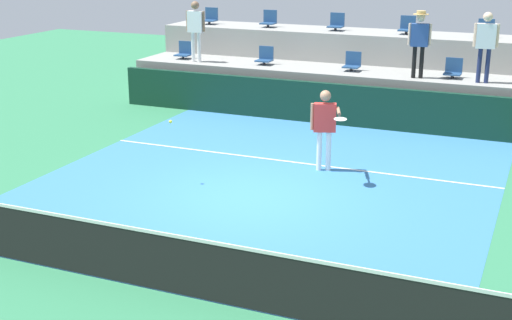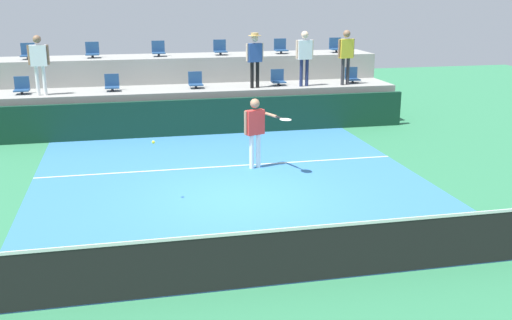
# 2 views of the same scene
# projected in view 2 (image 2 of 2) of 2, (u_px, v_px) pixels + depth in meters

# --- Properties ---
(ground_plane) EXTENTS (40.00, 40.00, 0.00)m
(ground_plane) POSITION_uv_depth(u_px,v_px,m) (240.00, 198.00, 12.82)
(ground_plane) COLOR #2D754C
(court_inner_paint) EXTENTS (9.00, 10.00, 0.01)m
(court_inner_paint) POSITION_uv_depth(u_px,v_px,m) (231.00, 184.00, 13.76)
(court_inner_paint) COLOR teal
(court_inner_paint) RESTS_ON ground_plane
(court_service_line) EXTENTS (9.00, 0.06, 0.00)m
(court_service_line) POSITION_uv_depth(u_px,v_px,m) (222.00, 167.00, 15.07)
(court_service_line) COLOR white
(court_service_line) RESTS_ON ground_plane
(tennis_net) EXTENTS (10.48, 0.08, 1.07)m
(tennis_net) POSITION_uv_depth(u_px,v_px,m) (290.00, 254.00, 8.93)
(tennis_net) COLOR black
(tennis_net) RESTS_ON ground_plane
(sponsor_backboard) EXTENTS (13.00, 0.16, 1.10)m
(sponsor_backboard) POSITION_uv_depth(u_px,v_px,m) (202.00, 117.00, 18.31)
(sponsor_backboard) COLOR #0F3323
(sponsor_backboard) RESTS_ON ground_plane
(seating_tier_lower) EXTENTS (13.00, 1.80, 1.25)m
(seating_tier_lower) POSITION_uv_depth(u_px,v_px,m) (197.00, 107.00, 19.51)
(seating_tier_lower) COLOR gray
(seating_tier_lower) RESTS_ON ground_plane
(seating_tier_upper) EXTENTS (13.00, 1.80, 2.10)m
(seating_tier_upper) POSITION_uv_depth(u_px,v_px,m) (190.00, 85.00, 21.08)
(seating_tier_upper) COLOR gray
(seating_tier_upper) RESTS_ON ground_plane
(stadium_chair_lower_far_left) EXTENTS (0.44, 0.40, 0.52)m
(stadium_chair_lower_far_left) POSITION_uv_depth(u_px,v_px,m) (22.00, 87.00, 18.12)
(stadium_chair_lower_far_left) COLOR #2D2D33
(stadium_chair_lower_far_left) RESTS_ON seating_tier_lower
(stadium_chair_lower_left) EXTENTS (0.44, 0.40, 0.52)m
(stadium_chair_lower_left) POSITION_uv_depth(u_px,v_px,m) (112.00, 84.00, 18.67)
(stadium_chair_lower_left) COLOR #2D2D33
(stadium_chair_lower_left) RESTS_ON seating_tier_lower
(stadium_chair_lower_center) EXTENTS (0.44, 0.40, 0.52)m
(stadium_chair_lower_center) POSITION_uv_depth(u_px,v_px,m) (196.00, 81.00, 19.21)
(stadium_chair_lower_center) COLOR #2D2D33
(stadium_chair_lower_center) RESTS_ON seating_tier_lower
(stadium_chair_lower_right) EXTENTS (0.44, 0.40, 0.52)m
(stadium_chair_lower_right) POSITION_uv_depth(u_px,v_px,m) (278.00, 79.00, 19.77)
(stadium_chair_lower_right) COLOR #2D2D33
(stadium_chair_lower_right) RESTS_ON seating_tier_lower
(stadium_chair_lower_far_right) EXTENTS (0.44, 0.40, 0.52)m
(stadium_chair_lower_far_right) POSITION_uv_depth(u_px,v_px,m) (352.00, 76.00, 20.31)
(stadium_chair_lower_far_right) COLOR #2D2D33
(stadium_chair_lower_far_right) RESTS_ON seating_tier_lower
(stadium_chair_upper_far_left) EXTENTS (0.44, 0.40, 0.52)m
(stadium_chair_upper_far_left) POSITION_uv_depth(u_px,v_px,m) (28.00, 53.00, 19.58)
(stadium_chair_upper_far_left) COLOR #2D2D33
(stadium_chair_upper_far_left) RESTS_ON seating_tier_upper
(stadium_chair_upper_left) EXTENTS (0.44, 0.40, 0.52)m
(stadium_chair_upper_left) POSITION_uv_depth(u_px,v_px,m) (92.00, 51.00, 20.00)
(stadium_chair_upper_left) COLOR #2D2D33
(stadium_chair_upper_left) RESTS_ON seating_tier_upper
(stadium_chair_upper_mid_left) EXTENTS (0.44, 0.40, 0.52)m
(stadium_chair_upper_mid_left) POSITION_uv_depth(u_px,v_px,m) (158.00, 50.00, 20.46)
(stadium_chair_upper_mid_left) COLOR #2D2D33
(stadium_chair_upper_mid_left) RESTS_ON seating_tier_upper
(stadium_chair_upper_mid_right) EXTENTS (0.44, 0.40, 0.52)m
(stadium_chair_upper_mid_right) POSITION_uv_depth(u_px,v_px,m) (220.00, 49.00, 20.90)
(stadium_chair_upper_mid_right) COLOR #2D2D33
(stadium_chair_upper_mid_right) RESTS_ON seating_tier_upper
(stadium_chair_upper_right) EXTENTS (0.44, 0.40, 0.52)m
(stadium_chair_upper_right) POSITION_uv_depth(u_px,v_px,m) (281.00, 47.00, 21.35)
(stadium_chair_upper_right) COLOR #2D2D33
(stadium_chair_upper_right) RESTS_ON seating_tier_upper
(stadium_chair_upper_far_right) EXTENTS (0.44, 0.40, 0.52)m
(stadium_chair_upper_far_right) POSITION_uv_depth(u_px,v_px,m) (336.00, 46.00, 21.78)
(stadium_chair_upper_far_right) COLOR #2D2D33
(stadium_chair_upper_far_right) RESTS_ON seating_tier_upper
(tennis_player) EXTENTS (1.03, 1.14, 1.75)m
(tennis_player) POSITION_uv_depth(u_px,v_px,m) (256.00, 126.00, 14.68)
(tennis_player) COLOR white
(tennis_player) RESTS_ON ground_plane
(spectator_in_grey) EXTENTS (0.61, 0.24, 1.77)m
(spectator_in_grey) POSITION_uv_depth(u_px,v_px,m) (39.00, 59.00, 17.65)
(spectator_in_grey) COLOR white
(spectator_in_grey) RESTS_ON seating_tier_lower
(spectator_with_hat) EXTENTS (0.59, 0.47, 1.74)m
(spectator_with_hat) POSITION_uv_depth(u_px,v_px,m) (255.00, 54.00, 19.00)
(spectator_with_hat) COLOR black
(spectator_with_hat) RESTS_ON seating_tier_lower
(spectator_leaning_on_rail) EXTENTS (0.62, 0.26, 1.77)m
(spectator_leaning_on_rail) POSITION_uv_depth(u_px,v_px,m) (305.00, 53.00, 19.34)
(spectator_leaning_on_rail) COLOR navy
(spectator_leaning_on_rail) RESTS_ON seating_tier_lower
(spectator_in_white) EXTENTS (0.62, 0.28, 1.78)m
(spectator_in_white) POSITION_uv_depth(u_px,v_px,m) (346.00, 52.00, 19.63)
(spectator_in_white) COLOR #2D2D33
(spectator_in_white) RESTS_ON seating_tier_lower
(tennis_ball) EXTENTS (0.07, 0.07, 0.07)m
(tennis_ball) POSITION_uv_depth(u_px,v_px,m) (153.00, 142.00, 12.21)
(tennis_ball) COLOR #CCE033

